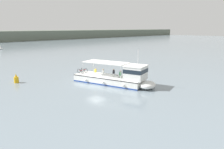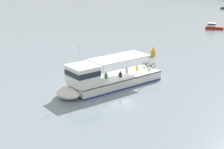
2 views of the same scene
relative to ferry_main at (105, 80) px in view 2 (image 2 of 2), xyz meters
The scene contains 4 objects.
ground_plane 3.42m from the ferry_main, 129.38° to the left, with size 400.00×400.00×0.00m, color gray.
ferry_main is the anchor object (origin of this frame).
motorboat_off_bow 41.73m from the ferry_main, 126.68° to the left, with size 3.27×3.62×1.26m.
channel_buoy 15.51m from the ferry_main, 131.93° to the left, with size 0.70×0.70×1.40m.
Camera 2 is at (34.85, -14.75, 12.92)m, focal length 54.93 mm.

